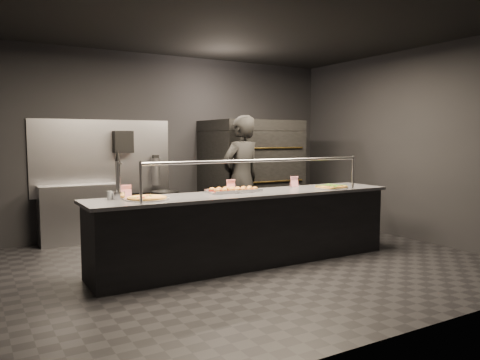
{
  "coord_description": "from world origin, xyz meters",
  "views": [
    {
      "loc": [
        -3.06,
        -5.04,
        1.61
      ],
      "look_at": [
        -0.0,
        0.2,
        1.07
      ],
      "focal_mm": 35.0,
      "sensor_mm": 36.0,
      "label": 1
    }
  ],
  "objects_px": {
    "towel_dispenser": "(123,142)",
    "trash_bin": "(165,214)",
    "beer_tap": "(118,185)",
    "square_pizza": "(331,187)",
    "slider_tray_a": "(225,191)",
    "prep_shelf": "(81,214)",
    "pizza_oven": "(250,175)",
    "round_pizza": "(147,198)",
    "service_counter": "(248,228)",
    "fire_extinguisher": "(156,171)",
    "worker": "(241,180)",
    "slider_tray_b": "(243,190)"
  },
  "relations": [
    {
      "from": "slider_tray_a",
      "to": "worker",
      "type": "distance_m",
      "value": 1.23
    },
    {
      "from": "square_pizza",
      "to": "trash_bin",
      "type": "height_order",
      "value": "square_pizza"
    },
    {
      "from": "slider_tray_a",
      "to": "slider_tray_b",
      "type": "height_order",
      "value": "slider_tray_a"
    },
    {
      "from": "service_counter",
      "to": "slider_tray_a",
      "type": "xyz_separation_m",
      "value": [
        -0.25,
        0.15,
        0.48
      ]
    },
    {
      "from": "fire_extinguisher",
      "to": "slider_tray_a",
      "type": "bearing_deg",
      "value": -87.53
    },
    {
      "from": "trash_bin",
      "to": "prep_shelf",
      "type": "bearing_deg",
      "value": 169.2
    },
    {
      "from": "service_counter",
      "to": "towel_dispenser",
      "type": "xyz_separation_m",
      "value": [
        -0.9,
        2.39,
        1.09
      ]
    },
    {
      "from": "prep_shelf",
      "to": "slider_tray_a",
      "type": "bearing_deg",
      "value": -58.17
    },
    {
      "from": "beer_tap",
      "to": "slider_tray_b",
      "type": "distance_m",
      "value": 1.61
    },
    {
      "from": "prep_shelf",
      "to": "service_counter",
      "type": "bearing_deg",
      "value": -55.41
    },
    {
      "from": "service_counter",
      "to": "square_pizza",
      "type": "height_order",
      "value": "service_counter"
    },
    {
      "from": "pizza_oven",
      "to": "beer_tap",
      "type": "bearing_deg",
      "value": -148.72
    },
    {
      "from": "service_counter",
      "to": "trash_bin",
      "type": "xyz_separation_m",
      "value": [
        -0.32,
        2.08,
        -0.09
      ]
    },
    {
      "from": "slider_tray_b",
      "to": "square_pizza",
      "type": "bearing_deg",
      "value": -12.42
    },
    {
      "from": "round_pizza",
      "to": "worker",
      "type": "height_order",
      "value": "worker"
    },
    {
      "from": "round_pizza",
      "to": "slider_tray_b",
      "type": "xyz_separation_m",
      "value": [
        1.33,
        0.11,
        0.01
      ]
    },
    {
      "from": "pizza_oven",
      "to": "round_pizza",
      "type": "xyz_separation_m",
      "value": [
        -2.53,
        -1.89,
        -0.03
      ]
    },
    {
      "from": "towel_dispenser",
      "to": "trash_bin",
      "type": "bearing_deg",
      "value": -28.55
    },
    {
      "from": "service_counter",
      "to": "towel_dispenser",
      "type": "bearing_deg",
      "value": 110.63
    },
    {
      "from": "pizza_oven",
      "to": "trash_bin",
      "type": "relative_size",
      "value": 2.53
    },
    {
      "from": "pizza_oven",
      "to": "towel_dispenser",
      "type": "xyz_separation_m",
      "value": [
        -2.1,
        0.49,
        0.58
      ]
    },
    {
      "from": "service_counter",
      "to": "fire_extinguisher",
      "type": "distance_m",
      "value": 2.5
    },
    {
      "from": "beer_tap",
      "to": "fire_extinguisher",
      "type": "bearing_deg",
      "value": 60.41
    },
    {
      "from": "slider_tray_a",
      "to": "slider_tray_b",
      "type": "xyz_separation_m",
      "value": [
        0.25,
        -0.02,
        -0.0
      ]
    },
    {
      "from": "towel_dispenser",
      "to": "worker",
      "type": "distance_m",
      "value": 2.02
    },
    {
      "from": "beer_tap",
      "to": "square_pizza",
      "type": "relative_size",
      "value": 1.38
    },
    {
      "from": "towel_dispenser",
      "to": "slider_tray_b",
      "type": "bearing_deg",
      "value": -68.33
    },
    {
      "from": "trash_bin",
      "to": "worker",
      "type": "height_order",
      "value": "worker"
    },
    {
      "from": "fire_extinguisher",
      "to": "worker",
      "type": "xyz_separation_m",
      "value": [
        0.89,
        -1.31,
        -0.08
      ]
    },
    {
      "from": "worker",
      "to": "towel_dispenser",
      "type": "bearing_deg",
      "value": -54.09
    },
    {
      "from": "round_pizza",
      "to": "slider_tray_a",
      "type": "distance_m",
      "value": 1.09
    },
    {
      "from": "service_counter",
      "to": "pizza_oven",
      "type": "xyz_separation_m",
      "value": [
        1.2,
        1.9,
        0.5
      ]
    },
    {
      "from": "round_pizza",
      "to": "slider_tray_a",
      "type": "relative_size",
      "value": 1.1
    },
    {
      "from": "beer_tap",
      "to": "slider_tray_a",
      "type": "distance_m",
      "value": 1.36
    },
    {
      "from": "towel_dispenser",
      "to": "trash_bin",
      "type": "xyz_separation_m",
      "value": [
        0.58,
        -0.31,
        -1.17
      ]
    },
    {
      "from": "prep_shelf",
      "to": "slider_tray_b",
      "type": "bearing_deg",
      "value": -53.9
    },
    {
      "from": "beer_tap",
      "to": "square_pizza",
      "type": "xyz_separation_m",
      "value": [
        2.85,
        -0.35,
        -0.15
      ]
    },
    {
      "from": "trash_bin",
      "to": "towel_dispenser",
      "type": "bearing_deg",
      "value": 151.45
    },
    {
      "from": "prep_shelf",
      "to": "worker",
      "type": "height_order",
      "value": "worker"
    },
    {
      "from": "service_counter",
      "to": "slider_tray_a",
      "type": "bearing_deg",
      "value": 149.24
    },
    {
      "from": "pizza_oven",
      "to": "square_pizza",
      "type": "height_order",
      "value": "pizza_oven"
    },
    {
      "from": "slider_tray_a",
      "to": "towel_dispenser",
      "type": "bearing_deg",
      "value": 106.11
    },
    {
      "from": "towel_dispenser",
      "to": "slider_tray_b",
      "type": "xyz_separation_m",
      "value": [
        0.9,
        -2.26,
        -0.61
      ]
    },
    {
      "from": "round_pizza",
      "to": "trash_bin",
      "type": "relative_size",
      "value": 0.68
    },
    {
      "from": "prep_shelf",
      "to": "square_pizza",
      "type": "relative_size",
      "value": 2.84
    },
    {
      "from": "towel_dispenser",
      "to": "fire_extinguisher",
      "type": "height_order",
      "value": "towel_dispenser"
    },
    {
      "from": "fire_extinguisher",
      "to": "slider_tray_a",
      "type": "height_order",
      "value": "fire_extinguisher"
    },
    {
      "from": "towel_dispenser",
      "to": "slider_tray_a",
      "type": "bearing_deg",
      "value": -73.89
    },
    {
      "from": "slider_tray_b",
      "to": "worker",
      "type": "height_order",
      "value": "worker"
    },
    {
      "from": "slider_tray_a",
      "to": "trash_bin",
      "type": "distance_m",
      "value": 2.01
    }
  ]
}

